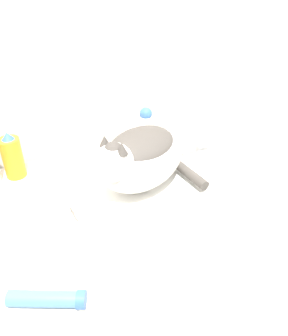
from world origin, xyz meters
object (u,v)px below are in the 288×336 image
cat (140,156)px  cream_tube (48,299)px  spray_bottle_trigger (12,157)px  deodorant_stick (146,126)px  soap_bar (241,179)px  faucet (200,143)px

cat → cream_tube: cat is taller
spray_bottle_trigger → deodorant_stick: bearing=-0.0°
deodorant_stick → soap_bar: size_ratio=2.02×
spray_bottle_trigger → soap_bar: 0.70m
cat → cream_tube: 0.42m
faucet → cream_tube: bearing=13.4°
cat → faucet: (0.24, 0.07, -0.06)m
cream_tube → deodorant_stick: bearing=46.8°
spray_bottle_trigger → soap_bar: bearing=-29.2°
spray_bottle_trigger → cream_tube: bearing=-92.2°
faucet → deodorant_stick: (-0.09, 0.20, -0.01)m
cat → deodorant_stick: size_ratio=2.38×
deodorant_stick → soap_bar: bearing=-65.2°
spray_bottle_trigger → cat: bearing=-41.7°
cat → soap_bar: (0.31, -0.07, -0.13)m
faucet → cream_tube: (-0.56, -0.30, -0.07)m
deodorant_stick → soap_bar: (0.16, -0.34, -0.06)m
faucet → soap_bar: bearing=100.6°
faucet → spray_bottle_trigger: same height
deodorant_stick → spray_bottle_trigger: bearing=180.0°
cat → faucet: cat is taller
faucet → cream_tube: 0.64m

